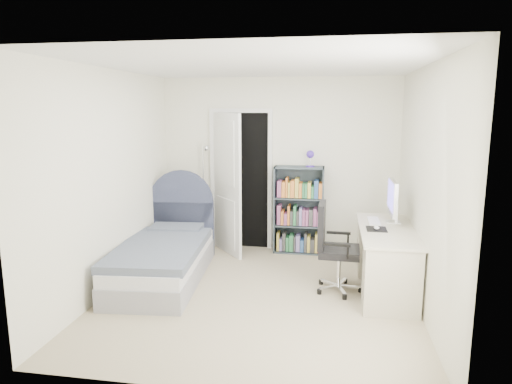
% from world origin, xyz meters
% --- Properties ---
extents(room_shell, '(3.50, 3.70, 2.60)m').
position_xyz_m(room_shell, '(0.00, 0.00, 1.25)').
color(room_shell, gray).
rests_on(room_shell, ground).
extents(door, '(0.92, 0.66, 2.06)m').
position_xyz_m(door, '(-0.65, 1.57, 1.03)').
color(door, black).
rests_on(door, ground).
extents(bed, '(1.09, 2.05, 1.22)m').
position_xyz_m(bed, '(-1.23, 0.36, 0.28)').
color(bed, gray).
rests_on(bed, ground).
extents(nightstand, '(0.35, 0.35, 0.53)m').
position_xyz_m(nightstand, '(-1.40, 1.35, 0.34)').
color(nightstand, '#D1B881').
rests_on(nightstand, ground).
extents(floor_lamp, '(0.22, 0.22, 1.54)m').
position_xyz_m(floor_lamp, '(-1.08, 1.68, 0.63)').
color(floor_lamp, silver).
rests_on(floor_lamp, ground).
extents(bookcase, '(0.70, 0.30, 1.49)m').
position_xyz_m(bookcase, '(0.32, 1.65, 0.58)').
color(bookcase, '#3B4851').
rests_on(bookcase, ground).
extents(desk, '(0.60, 1.51, 1.24)m').
position_xyz_m(desk, '(1.40, 0.38, 0.40)').
color(desk, beige).
rests_on(desk, ground).
extents(office_chair, '(0.52, 0.54, 1.02)m').
position_xyz_m(office_chair, '(0.79, 0.29, 0.56)').
color(office_chair, silver).
rests_on(office_chair, ground).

